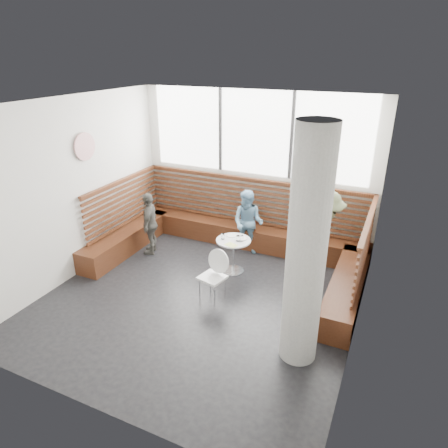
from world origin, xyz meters
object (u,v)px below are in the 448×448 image
at_px(cafe_table, 233,249).
at_px(adult_man, 322,240).
at_px(cafe_chair, 214,271).
at_px(concrete_column, 306,252).
at_px(child_left, 150,223).
at_px(child_back, 248,223).

xyz_separation_m(cafe_table, adult_man, (1.57, 0.23, 0.41)).
bearing_deg(cafe_chair, concrete_column, -12.09).
bearing_deg(child_left, cafe_table, 68.47).
distance_m(concrete_column, cafe_chair, 2.12).
bearing_deg(cafe_chair, cafe_table, 106.01).
distance_m(concrete_column, child_left, 4.08).
height_order(cafe_table, child_left, child_left).
relative_size(cafe_chair, child_left, 0.67).
relative_size(child_back, child_left, 1.03).
height_order(cafe_chair, adult_man, adult_man).
bearing_deg(adult_man, child_back, 60.66).
relative_size(adult_man, child_back, 1.32).
distance_m(adult_man, child_left, 3.44).
xyz_separation_m(concrete_column, cafe_table, (-1.71, 1.70, -1.12)).
relative_size(concrete_column, cafe_table, 4.80).
distance_m(cafe_chair, child_left, 2.15).
xyz_separation_m(cafe_chair, adult_man, (1.52, 1.16, 0.38)).
bearing_deg(cafe_table, concrete_column, -44.99).
distance_m(concrete_column, child_back, 3.23).
bearing_deg(concrete_column, child_left, 154.09).
distance_m(concrete_column, cafe_table, 2.66).
bearing_deg(child_left, adult_man, 72.62).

